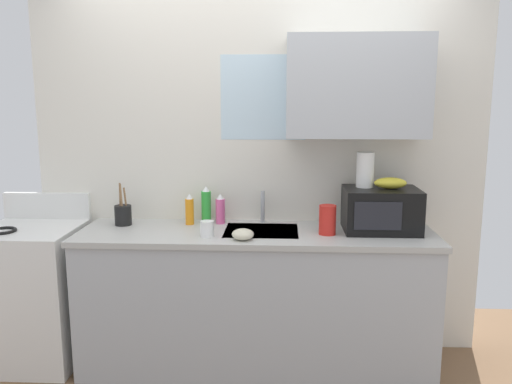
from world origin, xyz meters
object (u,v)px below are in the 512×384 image
object	(u,v)px
small_bowl	(243,234)
cereal_canister	(327,220)
paper_towel_roll	(365,170)
dish_soap_bottle_green	(206,206)
dish_soap_bottle_orange	(190,210)
dish_soap_bottle_pink	(220,210)
stove_range	(34,293)
microwave	(381,210)
banana_bunch	(390,183)
utensil_crock	(123,214)
mug_white	(207,229)

from	to	relation	value
small_bowl	cereal_canister	bearing A→B (deg)	16.47
paper_towel_roll	dish_soap_bottle_green	size ratio (longest dim) A/B	0.89
dish_soap_bottle_orange	small_bowl	size ratio (longest dim) A/B	1.58
small_bowl	dish_soap_bottle_green	bearing A→B (deg)	124.06
dish_soap_bottle_pink	stove_range	bearing A→B (deg)	-170.97
dish_soap_bottle_orange	small_bowl	xyz separation A→B (m)	(0.38, -0.36, -0.06)
microwave	banana_bunch	world-z (taller)	banana_bunch
microwave	dish_soap_bottle_green	bearing A→B (deg)	171.94
stove_range	dish_soap_bottle_pink	size ratio (longest dim) A/B	5.41
banana_bunch	dish_soap_bottle_pink	distance (m)	1.11
paper_towel_roll	dish_soap_bottle_pink	distance (m)	0.98
cereal_canister	small_bowl	distance (m)	0.53
banana_bunch	small_bowl	distance (m)	0.97
banana_bunch	paper_towel_roll	distance (m)	0.18
utensil_crock	cereal_canister	bearing A→B (deg)	-7.33
stove_range	mug_white	distance (m)	1.28
banana_bunch	dish_soap_bottle_orange	size ratio (longest dim) A/B	0.97
cereal_canister	paper_towel_roll	bearing A→B (deg)	32.01
banana_bunch	small_bowl	bearing A→B (deg)	-164.43
banana_bunch	microwave	bearing A→B (deg)	-178.23
banana_bunch	small_bowl	xyz separation A→B (m)	(-0.90, -0.25, -0.27)
dish_soap_bottle_green	paper_towel_roll	bearing A→B (deg)	-5.99
banana_bunch	mug_white	distance (m)	1.16
stove_range	paper_towel_roll	bearing A→B (deg)	2.58
dish_soap_bottle_green	mug_white	world-z (taller)	dish_soap_bottle_green
dish_soap_bottle_green	microwave	bearing A→B (deg)	-8.06
microwave	stove_range	bearing A→B (deg)	-178.85
dish_soap_bottle_orange	utensil_crock	size ratio (longest dim) A/B	0.74
small_bowl	dish_soap_bottle_pink	bearing A→B (deg)	114.43
banana_bunch	small_bowl	size ratio (longest dim) A/B	1.54
microwave	dish_soap_bottle_orange	distance (m)	1.23
microwave	small_bowl	size ratio (longest dim) A/B	3.54
paper_towel_roll	banana_bunch	bearing A→B (deg)	-18.43
microwave	mug_white	world-z (taller)	microwave
paper_towel_roll	dish_soap_bottle_green	xyz separation A→B (m)	(-1.02, 0.11, -0.26)
paper_towel_roll	cereal_canister	world-z (taller)	paper_towel_roll
dish_soap_bottle_orange	dish_soap_bottle_pink	bearing A→B (deg)	10.61
paper_towel_roll	dish_soap_bottle_orange	xyz separation A→B (m)	(-1.13, 0.06, -0.28)
dish_soap_bottle_pink	dish_soap_bottle_orange	world-z (taller)	dish_soap_bottle_orange
microwave	dish_soap_bottle_pink	distance (m)	1.04
cereal_canister	small_bowl	world-z (taller)	cereal_canister
dish_soap_bottle_green	dish_soap_bottle_pink	bearing A→B (deg)	-6.61
cereal_canister	mug_white	world-z (taller)	cereal_canister
small_bowl	microwave	bearing A→B (deg)	16.35
microwave	utensil_crock	distance (m)	1.66
stove_range	small_bowl	distance (m)	1.49
small_bowl	mug_white	bearing A→B (deg)	164.74
paper_towel_roll	small_bowl	world-z (taller)	paper_towel_roll
small_bowl	dish_soap_bottle_orange	bearing A→B (deg)	136.54
dish_soap_bottle_green	cereal_canister	size ratio (longest dim) A/B	1.38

